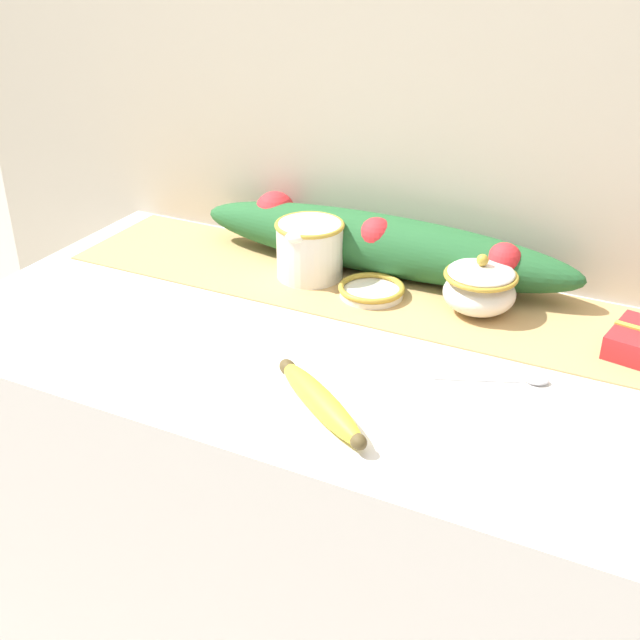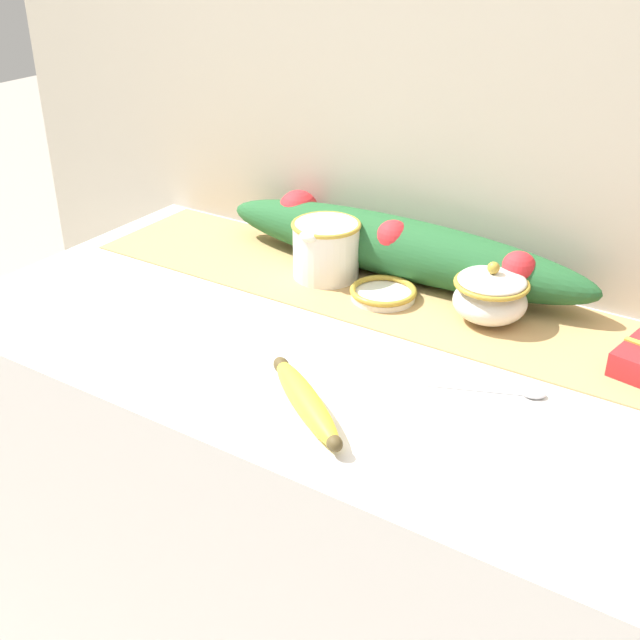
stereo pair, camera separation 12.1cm
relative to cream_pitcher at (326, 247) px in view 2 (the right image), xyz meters
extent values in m
cube|color=silver|center=(0.11, -0.18, -0.53)|extent=(1.21, 0.64, 0.94)
cube|color=#B7AD99|center=(0.11, 0.16, 0.20)|extent=(2.01, 0.04, 2.40)
cube|color=tan|center=(0.11, 0.00, -0.06)|extent=(1.11, 0.26, 0.00)
cylinder|color=white|center=(0.00, 0.00, 0.00)|extent=(0.12, 0.12, 0.10)
torus|color=#B79333|center=(0.00, 0.00, 0.04)|extent=(0.13, 0.13, 0.01)
torus|color=white|center=(0.00, 0.07, 0.00)|extent=(0.05, 0.01, 0.05)
ellipsoid|color=white|center=(0.00, -0.06, 0.04)|extent=(0.04, 0.03, 0.02)
ellipsoid|color=white|center=(0.31, 0.00, -0.02)|extent=(0.12, 0.12, 0.07)
torus|color=#B79333|center=(0.31, 0.00, 0.01)|extent=(0.12, 0.12, 0.01)
ellipsoid|color=white|center=(0.31, 0.00, 0.02)|extent=(0.11, 0.11, 0.02)
sphere|color=#B79333|center=(0.31, 0.00, 0.04)|extent=(0.02, 0.02, 0.02)
cylinder|color=white|center=(0.13, -0.03, -0.05)|extent=(0.11, 0.11, 0.01)
torus|color=#B79333|center=(0.13, -0.03, -0.04)|extent=(0.12, 0.12, 0.01)
ellipsoid|color=yellow|center=(0.21, -0.38, -0.04)|extent=(0.20, 0.16, 0.04)
ellipsoid|color=brown|center=(0.13, -0.32, -0.04)|extent=(0.04, 0.04, 0.02)
ellipsoid|color=brown|center=(0.29, -0.44, -0.04)|extent=(0.03, 0.03, 0.02)
cube|color=silver|center=(0.38, -0.21, -0.06)|extent=(0.12, 0.05, 0.00)
ellipsoid|color=silver|center=(0.45, -0.18, -0.05)|extent=(0.04, 0.03, 0.01)
ellipsoid|color=#235B2D|center=(0.11, 0.07, 0.00)|extent=(0.73, 0.12, 0.11)
sphere|color=red|center=(-0.12, 0.09, 0.02)|extent=(0.08, 0.08, 0.08)
sphere|color=red|center=(0.11, 0.05, 0.02)|extent=(0.07, 0.07, 0.07)
sphere|color=red|center=(0.34, 0.06, 0.02)|extent=(0.06, 0.06, 0.06)
camera|label=1|loc=(0.61, -1.18, 0.56)|focal=45.00mm
camera|label=2|loc=(0.71, -1.12, 0.56)|focal=45.00mm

